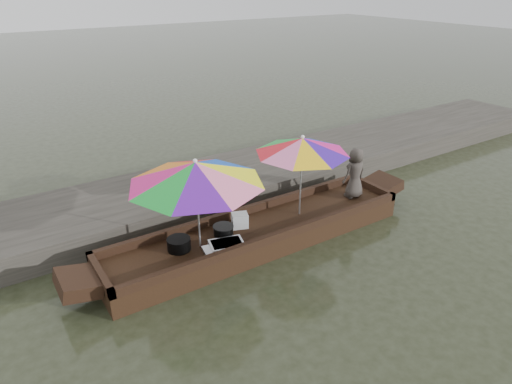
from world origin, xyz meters
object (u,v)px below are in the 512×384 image
supply_bag (240,220)px  umbrella_stern (301,176)px  umbrella_bow (198,204)px  tray_crayfish (227,245)px  cooking_pot (179,244)px  boat_hull (259,235)px  tray_scallop (221,250)px  vendor (355,173)px  charcoal_grill (223,231)px

supply_bag → umbrella_stern: umbrella_stern is taller
umbrella_stern → umbrella_bow: bearing=180.0°
tray_crayfish → cooking_pot: bearing=151.8°
cooking_pot → umbrella_stern: size_ratio=0.23×
boat_hull → cooking_pot: cooking_pot is taller
tray_scallop → cooking_pot: bearing=141.5°
vendor → umbrella_bow: bearing=0.3°
boat_hull → tray_scallop: tray_scallop is taller
tray_crayfish → tray_scallop: bearing=-155.3°
cooking_pot → vendor: 3.82m
charcoal_grill → supply_bag: (0.38, 0.08, 0.05)m
boat_hull → supply_bag: (-0.29, 0.19, 0.30)m
charcoal_grill → supply_bag: supply_bag is taller
cooking_pot → tray_scallop: size_ratio=0.69×
tray_scallop → supply_bag: supply_bag is taller
tray_crayfish → vendor: size_ratio=0.54×
tray_crayfish → vendor: bearing=5.0°
cooking_pot → supply_bag: (1.22, 0.10, 0.03)m
vendor → umbrella_stern: (-1.37, 0.00, 0.26)m
tray_crayfish → supply_bag: 0.72m
charcoal_grill → vendor: (2.95, -0.11, 0.44)m
tray_crayfish → tray_scallop: 0.16m
tray_crayfish → charcoal_grill: charcoal_grill is taller
umbrella_stern → supply_bag: bearing=171.1°
charcoal_grill → umbrella_stern: size_ratio=0.20×
boat_hull → charcoal_grill: 0.72m
tray_scallop → boat_hull: bearing=19.5°
charcoal_grill → vendor: size_ratio=0.33×
tray_scallop → vendor: vendor is taller
charcoal_grill → supply_bag: 0.40m
boat_hull → umbrella_stern: umbrella_stern is taller
vendor → boat_hull: bearing=0.3°
tray_crayfish → umbrella_bow: 0.86m
cooking_pot → vendor: size_ratio=0.37×
umbrella_bow → umbrella_stern: size_ratio=1.29×
tray_scallop → vendor: (3.25, 0.34, 0.49)m
boat_hull → vendor: bearing=-0.1°
cooking_pot → umbrella_bow: bearing=-15.2°
charcoal_grill → umbrella_bow: size_ratio=0.16×
boat_hull → umbrella_bow: (-1.17, 0.00, 0.95)m
tray_scallop → charcoal_grill: 0.54m
cooking_pot → charcoal_grill: size_ratio=1.13×
umbrella_bow → umbrella_stern: bearing=0.0°
umbrella_stern → tray_crayfish: bearing=-171.0°
cooking_pot → vendor: vendor is taller
charcoal_grill → umbrella_stern: 1.73m
supply_bag → vendor: size_ratio=0.27×
boat_hull → tray_crayfish: size_ratio=10.30×
tray_scallop → charcoal_grill: size_ratio=1.63×
tray_scallop → umbrella_stern: bearing=10.3°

